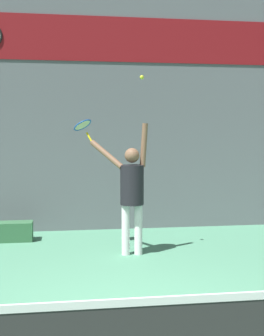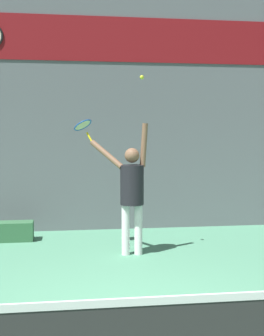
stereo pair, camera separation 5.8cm
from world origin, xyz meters
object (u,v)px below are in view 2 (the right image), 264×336
at_px(water_bottle, 15,236).
at_px(equipment_bag, 11,231).
at_px(tennis_ball, 142,77).
at_px(tennis_racket, 83,126).
at_px(tennis_player, 131,188).

relative_size(water_bottle, equipment_bag, 0.31).
distance_m(tennis_ball, water_bottle, 3.65).
relative_size(tennis_ball, water_bottle, 0.27).
bearing_deg(tennis_ball, equipment_bag, 149.06).
xyz_separation_m(tennis_racket, equipment_bag, (-1.29, 0.80, -1.91)).
bearing_deg(equipment_bag, tennis_racket, -31.95).
xyz_separation_m(tennis_player, equipment_bag, (-2.03, 1.27, -0.91)).
distance_m(tennis_racket, equipment_bag, 2.44).
height_order(tennis_racket, water_bottle, tennis_racket).
distance_m(tennis_racket, tennis_ball, 1.28).
height_order(tennis_racket, tennis_ball, tennis_ball).
bearing_deg(tennis_racket, water_bottle, 151.07).
distance_m(tennis_player, tennis_ball, 1.76).
xyz_separation_m(tennis_player, water_bottle, (-1.95, 1.14, -0.97)).
bearing_deg(equipment_bag, water_bottle, -59.57).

